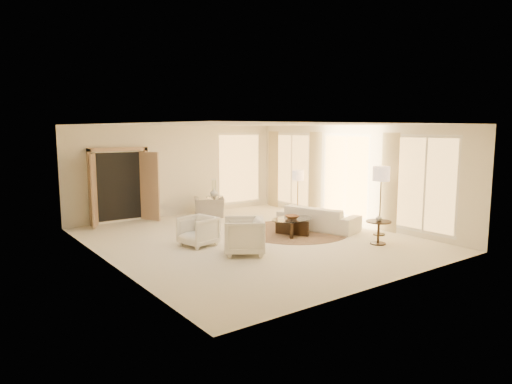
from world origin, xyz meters
TOP-DOWN VIEW (x-y plane):
  - room at (0.00, 0.00)m, footprint 7.04×8.04m
  - windows_right at (3.45, 0.10)m, footprint 0.10×6.40m
  - window_back_corner at (2.30, 3.95)m, footprint 1.70×0.10m
  - curtains_right at (3.40, 1.00)m, footprint 0.06×5.20m
  - french_doors at (-1.90, 3.82)m, footprint 1.95×0.66m
  - area_rug at (1.40, 0.06)m, footprint 3.45×3.45m
  - sofa at (2.11, -0.11)m, footprint 1.48×2.32m
  - armchair_left at (-1.36, 0.27)m, footprint 0.82×0.86m
  - armchair_right at (-0.89, -0.93)m, footprint 1.13×1.14m
  - accent_chair at (0.64, 3.19)m, footprint 1.07×0.94m
  - coffee_table at (1.08, -0.22)m, footprint 1.29×1.29m
  - end_table at (2.14, -2.11)m, footprint 0.59×0.59m
  - side_table at (0.84, 3.21)m, footprint 0.52×0.52m
  - floor_lamp_near at (2.63, 1.33)m, footprint 0.36×0.36m
  - floor_lamp_far at (2.90, -1.52)m, footprint 0.43×0.43m
  - bowl at (1.08, -0.22)m, footprint 0.37×0.37m
  - end_vase at (2.14, -2.11)m, footprint 0.18×0.18m
  - side_vase at (0.84, 3.21)m, footprint 0.28×0.28m

SIDE VIEW (x-z plane):
  - area_rug at x=1.40m, z-range 0.00..0.01m
  - coffee_table at x=1.08m, z-range 0.06..0.49m
  - sofa at x=2.11m, z-range 0.00..0.63m
  - side_table at x=0.84m, z-range 0.06..0.67m
  - armchair_left at x=-1.36m, z-range 0.00..0.75m
  - end_table at x=2.14m, z-range 0.10..0.66m
  - accent_chair at x=0.64m, z-range 0.00..0.79m
  - armchair_right at x=-0.89m, z-range 0.00..0.87m
  - bowl at x=1.08m, z-range 0.43..0.52m
  - end_vase at x=2.14m, z-range 0.55..0.70m
  - side_vase at x=0.84m, z-range 0.60..0.86m
  - french_doors at x=-1.90m, z-range -0.01..2.15m
  - floor_lamp_near at x=2.63m, z-range 0.51..1.98m
  - curtains_right at x=3.40m, z-range 0.00..2.60m
  - windows_right at x=3.45m, z-range 0.15..2.55m
  - window_back_corner at x=2.30m, z-range 0.15..2.55m
  - room at x=0.00m, z-range -0.02..2.81m
  - floor_lamp_far at x=2.90m, z-range 0.62..2.38m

